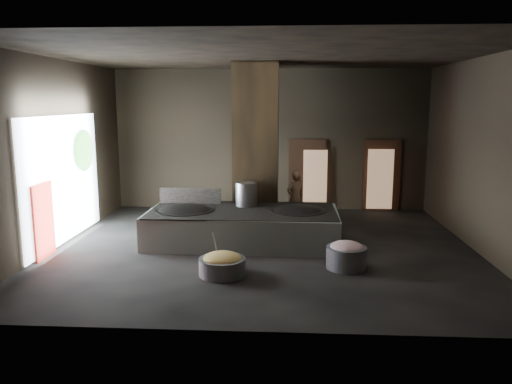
# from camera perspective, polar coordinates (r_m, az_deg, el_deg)

# --- Properties ---
(floor) EXTENTS (10.00, 9.00, 0.10)m
(floor) POSITION_cam_1_polar(r_m,az_deg,el_deg) (12.16, 0.91, -6.56)
(floor) COLOR black
(floor) RESTS_ON ground
(ceiling) EXTENTS (10.00, 9.00, 0.10)m
(ceiling) POSITION_cam_1_polar(r_m,az_deg,el_deg) (11.69, 0.97, 15.57)
(ceiling) COLOR black
(ceiling) RESTS_ON back_wall
(back_wall) EXTENTS (10.00, 0.10, 4.50)m
(back_wall) POSITION_cam_1_polar(r_m,az_deg,el_deg) (16.23, 1.63, 5.96)
(back_wall) COLOR black
(back_wall) RESTS_ON ground
(front_wall) EXTENTS (10.00, 0.10, 4.50)m
(front_wall) POSITION_cam_1_polar(r_m,az_deg,el_deg) (7.20, -0.61, 0.49)
(front_wall) COLOR black
(front_wall) RESTS_ON ground
(left_wall) EXTENTS (0.10, 9.00, 4.50)m
(left_wall) POSITION_cam_1_polar(r_m,az_deg,el_deg) (12.94, -22.08, 4.11)
(left_wall) COLOR black
(left_wall) RESTS_ON ground
(right_wall) EXTENTS (0.10, 9.00, 4.50)m
(right_wall) POSITION_cam_1_polar(r_m,az_deg,el_deg) (12.55, 24.70, 3.75)
(right_wall) COLOR black
(right_wall) RESTS_ON ground
(pillar) EXTENTS (1.20, 1.20, 4.50)m
(pillar) POSITION_cam_1_polar(r_m,az_deg,el_deg) (13.60, 0.01, 5.13)
(pillar) COLOR black
(pillar) RESTS_ON ground
(hearth_platform) EXTENTS (4.74, 2.37, 0.81)m
(hearth_platform) POSITION_cam_1_polar(r_m,az_deg,el_deg) (12.45, -1.51, -3.98)
(hearth_platform) COLOR #A8BBA8
(hearth_platform) RESTS_ON ground
(platform_cap) EXTENTS (4.57, 2.20, 0.03)m
(platform_cap) POSITION_cam_1_polar(r_m,az_deg,el_deg) (12.35, -1.52, -2.14)
(platform_cap) COLOR black
(platform_cap) RESTS_ON hearth_platform
(wok_left) EXTENTS (1.47, 1.47, 0.41)m
(wok_left) POSITION_cam_1_polar(r_m,az_deg,el_deg) (12.53, -8.17, -2.38)
(wok_left) COLOR black
(wok_left) RESTS_ON hearth_platform
(wok_left_rim) EXTENTS (1.50, 1.50, 0.05)m
(wok_left_rim) POSITION_cam_1_polar(r_m,az_deg,el_deg) (12.51, -8.18, -2.07)
(wok_left_rim) COLOR black
(wok_left_rim) RESTS_ON hearth_platform
(wok_right) EXTENTS (1.37, 1.37, 0.39)m
(wok_right) POSITION_cam_1_polar(r_m,az_deg,el_deg) (12.38, 4.74, -2.46)
(wok_right) COLOR black
(wok_right) RESTS_ON hearth_platform
(wok_right_rim) EXTENTS (1.40, 1.40, 0.05)m
(wok_right_rim) POSITION_cam_1_polar(r_m,az_deg,el_deg) (12.36, 4.75, -2.14)
(wok_right_rim) COLOR black
(wok_right_rim) RESTS_ON hearth_platform
(stock_pot) EXTENTS (0.57, 0.57, 0.61)m
(stock_pot) POSITION_cam_1_polar(r_m,az_deg,el_deg) (12.82, -1.10, -0.24)
(stock_pot) COLOR #95979C
(stock_pot) RESTS_ON hearth_platform
(splash_guard) EXTENTS (1.63, 0.11, 0.41)m
(splash_guard) POSITION_cam_1_polar(r_m,az_deg,el_deg) (13.24, -7.52, -0.44)
(splash_guard) COLOR black
(splash_guard) RESTS_ON hearth_platform
(cook) EXTENTS (0.68, 0.60, 1.56)m
(cook) POSITION_cam_1_polar(r_m,az_deg,el_deg) (14.15, 4.54, -0.71)
(cook) COLOR #8E6C48
(cook) RESTS_ON ground
(veg_basin) EXTENTS (1.16, 1.16, 0.35)m
(veg_basin) POSITION_cam_1_polar(r_m,az_deg,el_deg) (10.26, -3.87, -8.50)
(veg_basin) COLOR slate
(veg_basin) RESTS_ON ground
(veg_fill) EXTENTS (0.78, 0.78, 0.24)m
(veg_fill) POSITION_cam_1_polar(r_m,az_deg,el_deg) (10.20, -3.89, -7.57)
(veg_fill) COLOR #A8B557
(veg_fill) RESTS_ON veg_basin
(ladle) EXTENTS (0.10, 0.38, 0.68)m
(ladle) POSITION_cam_1_polar(r_m,az_deg,el_deg) (10.30, -4.63, -6.23)
(ladle) COLOR #95979C
(ladle) RESTS_ON veg_basin
(meat_basin) EXTENTS (0.91, 0.91, 0.47)m
(meat_basin) POSITION_cam_1_polar(r_m,az_deg,el_deg) (10.79, 10.28, -7.37)
(meat_basin) COLOR slate
(meat_basin) RESTS_ON ground
(meat_fill) EXTENTS (0.70, 0.70, 0.27)m
(meat_fill) POSITION_cam_1_polar(r_m,az_deg,el_deg) (10.72, 10.32, -6.27)
(meat_fill) COLOR #C5767C
(meat_fill) RESTS_ON meat_basin
(doorway_near) EXTENTS (1.18, 0.08, 2.38)m
(doorway_near) POSITION_cam_1_polar(r_m,az_deg,el_deg) (16.27, 5.83, 1.85)
(doorway_near) COLOR black
(doorway_near) RESTS_ON ground
(doorway_near_glow) EXTENTS (0.76, 0.04, 1.80)m
(doorway_near_glow) POSITION_cam_1_polar(r_m,az_deg,el_deg) (16.19, 6.77, 1.61)
(doorway_near_glow) COLOR #8C6647
(doorway_near_glow) RESTS_ON ground
(doorway_far) EXTENTS (1.18, 0.08, 2.38)m
(doorway_far) POSITION_cam_1_polar(r_m,az_deg,el_deg) (16.54, 14.16, 1.73)
(doorway_far) COLOR black
(doorway_far) RESTS_ON ground
(doorway_far_glow) EXTENTS (0.81, 0.04, 1.91)m
(doorway_far_glow) POSITION_cam_1_polar(r_m,az_deg,el_deg) (16.28, 13.99, 1.42)
(doorway_far_glow) COLOR #8C6647
(doorway_far_glow) RESTS_ON ground
(left_opening) EXTENTS (0.04, 4.20, 3.10)m
(left_opening) POSITION_cam_1_polar(r_m,az_deg,el_deg) (13.15, -21.12, 1.40)
(left_opening) COLOR white
(left_opening) RESTS_ON ground
(pavilion_sliver) EXTENTS (0.05, 0.90, 1.70)m
(pavilion_sliver) POSITION_cam_1_polar(r_m,az_deg,el_deg) (12.11, -23.11, -3.07)
(pavilion_sliver) COLOR maroon
(pavilion_sliver) RESTS_ON ground
(tree_silhouette) EXTENTS (0.28, 1.10, 1.10)m
(tree_silhouette) POSITION_cam_1_polar(r_m,az_deg,el_deg) (14.04, -19.07, 4.52)
(tree_silhouette) COLOR #194714
(tree_silhouette) RESTS_ON left_opening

